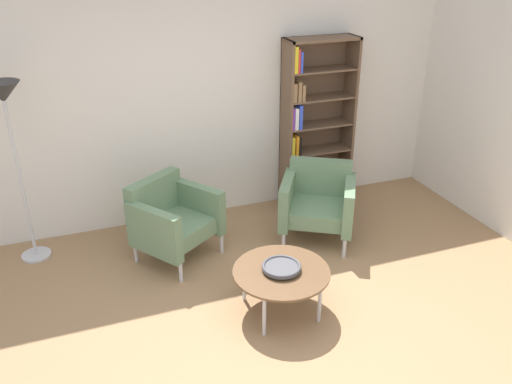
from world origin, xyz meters
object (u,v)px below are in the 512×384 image
object	(u,v)px
coffee_table_low	(281,273)
bookshelf_tall	(311,125)
floor_lamp_torchiere	(7,115)
armchair_corner_red	(172,218)
decorative_bowl	(281,267)
armchair_by_bookshelf	(318,201)

from	to	relation	value
coffee_table_low	bookshelf_tall	bearing A→B (deg)	58.49
floor_lamp_torchiere	coffee_table_low	bearing A→B (deg)	-39.75
armchair_corner_red	floor_lamp_torchiere	distance (m)	1.71
decorative_bowl	floor_lamp_torchiere	bearing A→B (deg)	140.25
armchair_by_bookshelf	decorative_bowl	bearing A→B (deg)	-98.73
coffee_table_low	armchair_corner_red	bearing A→B (deg)	119.38
armchair_by_bookshelf	armchair_corner_red	distance (m)	1.48
bookshelf_tall	floor_lamp_torchiere	xyz separation A→B (m)	(-3.04, -0.18, 0.51)
decorative_bowl	floor_lamp_torchiere	distance (m)	2.72
armchair_by_bookshelf	bookshelf_tall	bearing A→B (deg)	101.61
coffee_table_low	armchair_corner_red	size ratio (longest dim) A/B	0.85
bookshelf_tall	decorative_bowl	size ratio (longest dim) A/B	5.94
armchair_corner_red	floor_lamp_torchiere	bearing A→B (deg)	125.52
decorative_bowl	floor_lamp_torchiere	world-z (taller)	floor_lamp_torchiere
armchair_by_bookshelf	floor_lamp_torchiere	world-z (taller)	floor_lamp_torchiere
bookshelf_tall	coffee_table_low	size ratio (longest dim) A/B	2.37
coffee_table_low	armchair_corner_red	world-z (taller)	armchair_corner_red
coffee_table_low	floor_lamp_torchiere	distance (m)	2.74
armchair_corner_red	bookshelf_tall	bearing A→B (deg)	-14.99
bookshelf_tall	decorative_bowl	distance (m)	2.16
coffee_table_low	decorative_bowl	xyz separation A→B (m)	(0.00, 0.00, 0.06)
bookshelf_tall	armchair_corner_red	bearing A→B (deg)	-160.04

